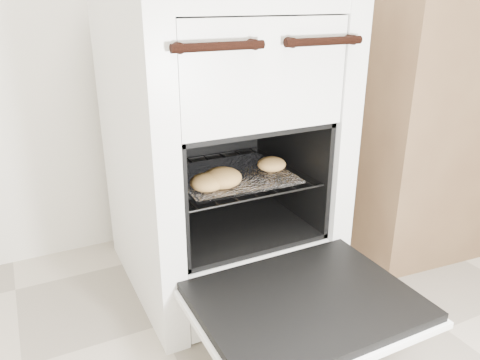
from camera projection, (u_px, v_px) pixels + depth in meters
name	position (u px, v px, depth m)	size (l,w,h in m)	color
stove	(219.00, 150.00, 1.32)	(0.54, 0.60, 0.83)	white
oven_door	(305.00, 304.00, 1.03)	(0.48, 0.38, 0.03)	black
oven_rack	(228.00, 175.00, 1.29)	(0.39, 0.38, 0.01)	black
foil_sheet	(231.00, 175.00, 1.28)	(0.31, 0.27, 0.01)	white
baked_rolls	(230.00, 176.00, 1.20)	(0.33, 0.17, 0.05)	tan
counter	(450.00, 107.00, 1.67)	(0.88, 0.59, 0.88)	brown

